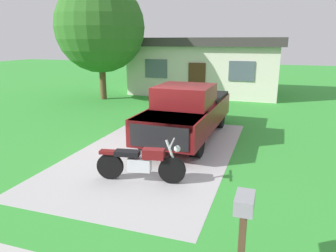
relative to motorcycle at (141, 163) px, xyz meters
name	(u,v)px	position (x,y,z in m)	size (l,w,h in m)	color
ground_plane	(155,152)	(-0.43, 2.03, -0.47)	(80.00, 80.00, 0.00)	green
driveway_pad	(155,152)	(-0.43, 2.03, -0.47)	(4.58, 8.11, 0.01)	#ACACAC
motorcycle	(141,163)	(0.00, 0.00, 0.00)	(2.20, 0.73, 1.09)	black
pickup_truck	(188,111)	(0.11, 3.95, 0.48)	(2.11, 5.67, 1.90)	black
mailbox	(244,213)	(2.65, -2.49, 0.51)	(0.26, 0.48, 1.26)	#4C3823
shade_tree	(100,27)	(-6.57, 9.74, 3.57)	(5.01, 5.01, 6.56)	brown
neighbor_house	(206,65)	(-1.40, 14.02, 1.32)	(9.60, 5.60, 3.50)	beige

